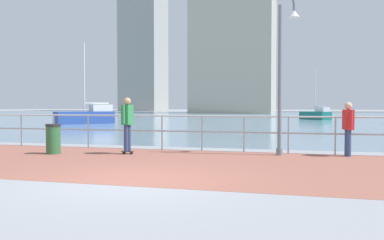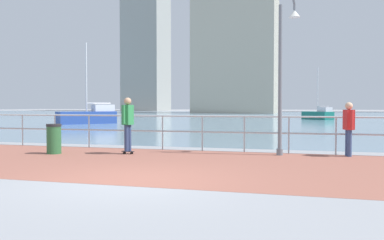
# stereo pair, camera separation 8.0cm
# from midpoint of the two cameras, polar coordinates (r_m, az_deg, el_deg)

# --- Properties ---
(ground) EXTENTS (220.00, 220.00, 0.00)m
(ground) POSITION_cam_midpoint_polar(r_m,az_deg,el_deg) (47.85, 11.68, 0.14)
(ground) COLOR gray
(brick_paving) EXTENTS (28.00, 6.31, 0.01)m
(brick_paving) POSITION_cam_midpoint_polar(r_m,az_deg,el_deg) (10.93, -2.50, -5.89)
(brick_paving) COLOR #935647
(brick_paving) RESTS_ON ground
(harbor_water) EXTENTS (180.00, 88.00, 0.00)m
(harbor_water) POSITION_cam_midpoint_polar(r_m,az_deg,el_deg) (58.56, 12.43, 0.47)
(harbor_water) COLOR #6B899E
(harbor_water) RESTS_ON ground
(waterfront_railing) EXTENTS (25.25, 0.06, 1.18)m
(waterfront_railing) POSITION_cam_midpoint_polar(r_m,az_deg,el_deg) (13.88, 1.58, -0.87)
(waterfront_railing) COLOR #B2BCC1
(waterfront_railing) RESTS_ON ground
(lamppost) EXTENTS (0.66, 0.66, 5.10)m
(lamppost) POSITION_cam_midpoint_polar(r_m,az_deg,el_deg) (13.05, 12.67, 7.74)
(lamppost) COLOR slate
(lamppost) RESTS_ON ground
(skateboarder) EXTENTS (0.41, 0.56, 1.75)m
(skateboarder) POSITION_cam_midpoint_polar(r_m,az_deg,el_deg) (13.06, -8.56, -0.01)
(skateboarder) COLOR black
(skateboarder) RESTS_ON ground
(bystander) EXTENTS (0.32, 0.55, 1.60)m
(bystander) POSITION_cam_midpoint_polar(r_m,az_deg,el_deg) (13.15, 20.71, -0.61)
(bystander) COLOR #384C7A
(bystander) RESTS_ON ground
(trash_bin) EXTENTS (0.46, 0.46, 0.93)m
(trash_bin) POSITION_cam_midpoint_polar(r_m,az_deg,el_deg) (13.69, -18.11, -2.44)
(trash_bin) COLOR #2D6638
(trash_bin) RESTS_ON ground
(sailboat_blue) EXTENTS (4.16, 4.56, 6.64)m
(sailboat_blue) POSITION_cam_midpoint_polar(r_m,az_deg,el_deg) (35.51, -13.81, 0.53)
(sailboat_blue) COLOR #284799
(sailboat_blue) RESTS_ON ground
(sailboat_red) EXTENTS (3.36, 3.93, 5.58)m
(sailboat_red) POSITION_cam_midpoint_polar(r_m,az_deg,el_deg) (46.78, 16.84, 0.71)
(sailboat_red) COLOR #197266
(sailboat_red) RESTS_ON ground
(tower_slate) EXTENTS (15.88, 12.94, 25.18)m
(tower_slate) POSITION_cam_midpoint_polar(r_m,az_deg,el_deg) (85.70, 6.11, 8.85)
(tower_slate) COLOR #B2AD99
(tower_slate) RESTS_ON ground
(tower_beige) EXTENTS (10.90, 12.21, 39.54)m
(tower_beige) POSITION_cam_midpoint_polar(r_m,az_deg,el_deg) (123.49, -6.21, 10.09)
(tower_beige) COLOR #939993
(tower_beige) RESTS_ON ground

